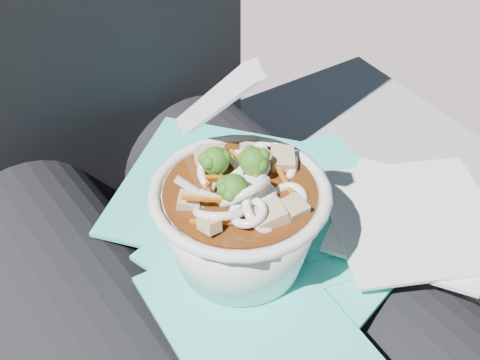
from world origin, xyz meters
TOP-DOWN VIEW (x-y plane):
  - lap at (0.00, 0.00)m, footprint 0.35×0.48m
  - person_body at (0.00, 0.09)m, footprint 0.34×0.94m
  - plastic_bag at (0.04, 0.02)m, footprint 0.26×0.34m
  - napkins at (0.15, -0.05)m, footprint 0.18×0.18m
  - udon_bowl at (0.01, 0.00)m, footprint 0.15×0.16m

SIDE VIEW (x-z plane):
  - lap at x=0.00m, z-range 0.48..0.64m
  - person_body at x=0.00m, z-range 0.06..1.10m
  - plastic_bag at x=0.04m, z-range 0.64..0.66m
  - napkins at x=0.15m, z-range 0.66..0.67m
  - udon_bowl at x=0.01m, z-range 0.61..0.79m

